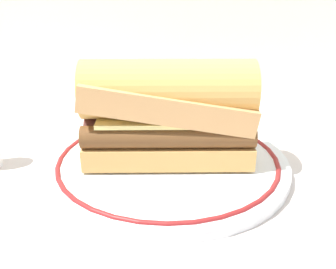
# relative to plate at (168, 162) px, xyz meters

# --- Properties ---
(ground_plane) EXTENTS (1.50, 1.50, 0.00)m
(ground_plane) POSITION_rel_plate_xyz_m (-0.01, -0.01, -0.01)
(ground_plane) COLOR beige
(plate) EXTENTS (0.30, 0.30, 0.01)m
(plate) POSITION_rel_plate_xyz_m (0.00, 0.00, 0.00)
(plate) COLOR white
(plate) RESTS_ON ground_plane
(sausage_sandwich) EXTENTS (0.21, 0.12, 0.12)m
(sausage_sandwich) POSITION_rel_plate_xyz_m (0.00, -0.00, 0.07)
(sausage_sandwich) COLOR tan
(sausage_sandwich) RESTS_ON plate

